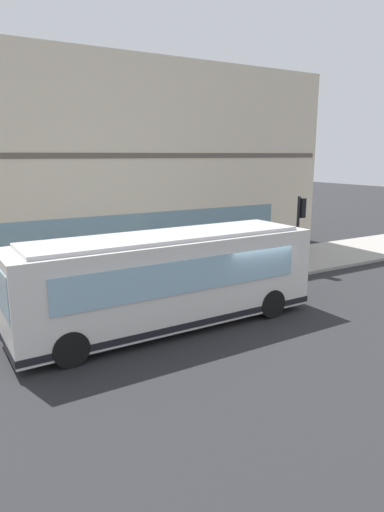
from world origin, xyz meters
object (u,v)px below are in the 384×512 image
at_px(city_bus_nearside, 168,281).
at_px(pedestrian_by_light_pole, 61,267).
at_px(pedestrian_near_hydrant, 121,273).
at_px(pedestrian_near_building_entrance, 81,272).
at_px(newspaper_vending_box, 41,275).
at_px(fire_hydrant, 293,253).
at_px(traffic_light_near_corner, 300,219).

bearing_deg(city_bus_nearside, pedestrian_by_light_pole, 20.29).
height_order(city_bus_nearside, pedestrian_near_hydrant, city_bus_nearside).
distance_m(pedestrian_near_building_entrance, newspaper_vending_box, 2.32).
height_order(pedestrian_near_building_entrance, newspaper_vending_box, pedestrian_near_building_entrance).
relative_size(city_bus_nearside, fire_hydrant, 13.62).
bearing_deg(pedestrian_by_light_pole, traffic_light_near_corner, -103.46).
distance_m(city_bus_nearside, pedestrian_near_building_entrance, 4.65).
height_order(city_bus_nearside, fire_hydrant, city_bus_nearside).
bearing_deg(traffic_light_near_corner, fire_hydrant, -36.84).
relative_size(fire_hydrant, pedestrian_by_light_pole, 0.46).
xyz_separation_m(fire_hydrant, pedestrian_near_building_entrance, (-0.20, 11.29, 0.53)).
distance_m(fire_hydrant, newspaper_vending_box, 12.50).
bearing_deg(traffic_light_near_corner, newspaper_vending_box, 73.04).
height_order(traffic_light_near_corner, newspaper_vending_box, traffic_light_near_corner).
xyz_separation_m(fire_hydrant, newspaper_vending_box, (1.81, 12.37, 0.09)).
distance_m(city_bus_nearside, pedestrian_near_hydrant, 3.19).
relative_size(traffic_light_near_corner, pedestrian_near_building_entrance, 2.23).
bearing_deg(newspaper_vending_box, pedestrian_near_building_entrance, -151.77).
height_order(fire_hydrant, pedestrian_near_hydrant, pedestrian_near_hydrant).
distance_m(traffic_light_near_corner, fire_hydrant, 2.87).
xyz_separation_m(city_bus_nearside, newspaper_vending_box, (6.36, 2.62, -0.95)).
bearing_deg(city_bus_nearside, pedestrian_near_hydrant, 6.47).
bearing_deg(fire_hydrant, pedestrian_near_building_entrance, 91.03).
height_order(pedestrian_near_hydrant, newspaper_vending_box, pedestrian_near_hydrant).
distance_m(pedestrian_by_light_pole, newspaper_vending_box, 1.16).
xyz_separation_m(traffic_light_near_corner, fire_hydrant, (1.60, -1.20, -2.06)).
xyz_separation_m(traffic_light_near_corner, pedestrian_near_building_entrance, (1.40, 10.09, -1.54)).
xyz_separation_m(traffic_light_near_corner, pedestrian_by_light_pole, (2.53, 10.57, -1.49)).
bearing_deg(pedestrian_near_building_entrance, city_bus_nearside, -160.45).
xyz_separation_m(pedestrian_near_building_entrance, newspaper_vending_box, (2.01, 1.08, -0.43)).
height_order(traffic_light_near_corner, pedestrian_near_building_entrance, traffic_light_near_corner).
bearing_deg(newspaper_vending_box, city_bus_nearside, -157.58).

